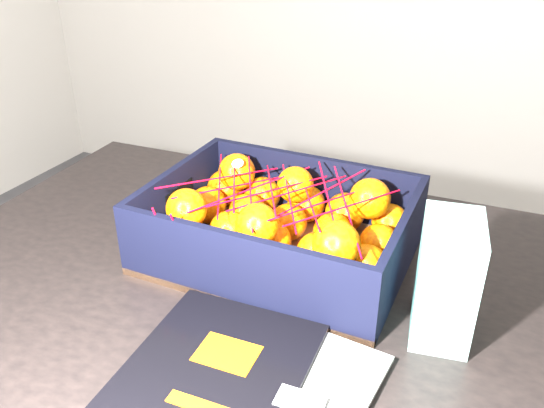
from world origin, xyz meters
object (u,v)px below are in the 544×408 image
at_px(produce_crate, 280,236).
at_px(retail_carton, 446,279).
at_px(magazine_stack, 236,392).
at_px(table, 284,343).

xyz_separation_m(produce_crate, retail_carton, (0.27, -0.08, 0.05)).
bearing_deg(retail_carton, magazine_stack, -140.44).
relative_size(magazine_stack, retail_carton, 1.92).
xyz_separation_m(table, magazine_stack, (0.03, -0.21, 0.11)).
height_order(magazine_stack, retail_carton, retail_carton).
distance_m(table, retail_carton, 0.29).
bearing_deg(produce_crate, magazine_stack, -75.45).
relative_size(table, magazine_stack, 3.89).
bearing_deg(produce_crate, table, -61.48).
height_order(magazine_stack, produce_crate, produce_crate).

